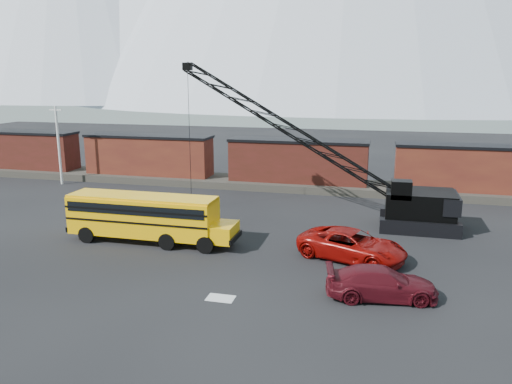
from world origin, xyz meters
TOP-DOWN VIEW (x-y plane):
  - ground at (0.00, 0.00)m, footprint 160.00×160.00m
  - gravel_berm at (0.00, 22.00)m, footprint 120.00×5.00m
  - boxcar_west_far at (-32.00, 22.00)m, footprint 13.70×3.10m
  - boxcar_west_near at (-16.00, 22.00)m, footprint 13.70×3.10m
  - boxcar_mid at (0.00, 22.00)m, footprint 13.70×3.10m
  - boxcar_east_near at (16.00, 22.00)m, footprint 13.70×3.10m
  - utility_pole at (-24.00, 18.00)m, footprint 1.40×0.24m
  - snow_patch at (0.50, -4.00)m, footprint 1.40×0.90m
  - school_bus at (-6.93, 3.18)m, footprint 11.65×2.65m
  - red_pickup at (6.52, 3.21)m, footprint 7.18×5.03m
  - maroon_suv at (8.29, -1.97)m, footprint 5.81×3.12m
  - crawler_crane at (2.38, 11.34)m, footprint 21.30×4.20m

SIDE VIEW (x-z plane):
  - ground at x=0.00m, z-range 0.00..0.00m
  - snow_patch at x=0.50m, z-range 0.00..0.02m
  - gravel_berm at x=0.00m, z-range 0.00..0.70m
  - maroon_suv at x=8.29m, z-range 0.00..1.60m
  - red_pickup at x=6.52m, z-range 0.00..1.82m
  - school_bus at x=-6.93m, z-range 0.20..3.39m
  - boxcar_west_far at x=-32.00m, z-range 0.68..4.85m
  - boxcar_west_near at x=-16.00m, z-range 0.68..4.85m
  - boxcar_mid at x=0.00m, z-range 0.68..4.85m
  - boxcar_east_near at x=16.00m, z-range 0.68..4.85m
  - utility_pole at x=-24.00m, z-range 0.15..8.15m
  - crawler_crane at x=2.38m, z-range 0.17..12.30m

